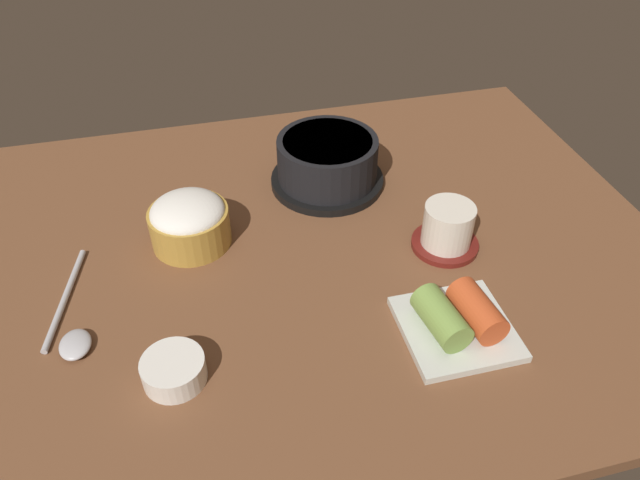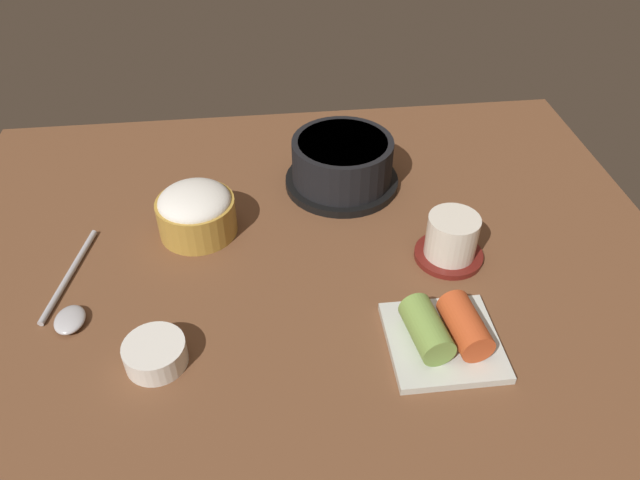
{
  "view_description": "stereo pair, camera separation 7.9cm",
  "coord_description": "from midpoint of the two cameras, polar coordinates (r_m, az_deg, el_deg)",
  "views": [
    {
      "loc": [
        -12.63,
        -60.39,
        56.22
      ],
      "look_at": [
        2.0,
        -2.0,
        5.0
      ],
      "focal_mm": 33.86,
      "sensor_mm": 36.0,
      "label": 1
    },
    {
      "loc": [
        -4.87,
        -61.8,
        56.22
      ],
      "look_at": [
        2.0,
        -2.0,
        5.0
      ],
      "focal_mm": 33.86,
      "sensor_mm": 36.0,
      "label": 2
    }
  ],
  "objects": [
    {
      "name": "dining_table",
      "position": [
        0.83,
        1.19,
        -1.44
      ],
      "size": [
        100.0,
        76.0,
        2.0
      ],
      "primitive_type": "cube",
      "color": "brown",
      "rests_on": "ground"
    },
    {
      "name": "stone_pot",
      "position": [
        0.92,
        4.58,
        7.17
      ],
      "size": [
        17.42,
        17.42,
        7.75
      ],
      "color": "black",
      "rests_on": "dining_table"
    },
    {
      "name": "rice_bowl",
      "position": [
        0.84,
        -9.03,
        2.64
      ],
      "size": [
        10.81,
        10.81,
        7.12
      ],
      "color": "#B78C38",
      "rests_on": "dining_table"
    },
    {
      "name": "tea_cup_with_saucer",
      "position": [
        0.82,
        15.04,
        -0.04
      ],
      "size": [
        9.14,
        9.14,
        6.62
      ],
      "color": "maroon",
      "rests_on": "dining_table"
    },
    {
      "name": "kimchi_plate",
      "position": [
        0.71,
        14.86,
        -8.66
      ],
      "size": [
        12.66,
        12.66,
        4.91
      ],
      "color": "silver",
      "rests_on": "dining_table"
    },
    {
      "name": "side_bowl_near",
      "position": [
        0.69,
        -12.16,
        -10.56
      ],
      "size": [
        6.96,
        6.96,
        2.92
      ],
      "color": "white",
      "rests_on": "dining_table"
    },
    {
      "name": "spoon",
      "position": [
        0.79,
        -19.96,
        -5.79
      ],
      "size": [
        5.67,
        19.15,
        1.35
      ],
      "color": "#B7B7BC",
      "rests_on": "dining_table"
    }
  ]
}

